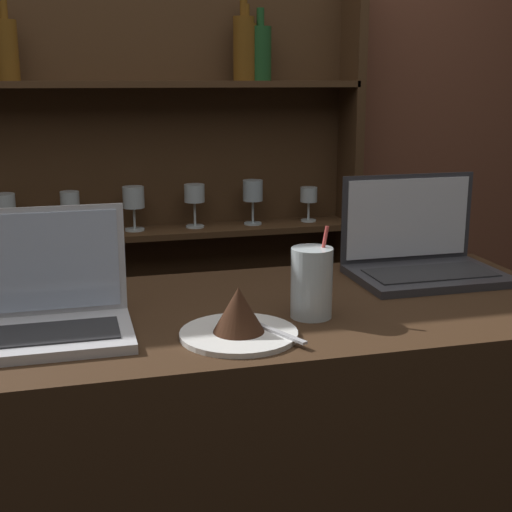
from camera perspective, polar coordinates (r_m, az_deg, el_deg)
back_wall at (r=2.41m, az=-10.37°, el=9.74°), size 7.00×0.06×2.70m
back_shelf at (r=2.39m, az=-9.51°, el=0.93°), size 1.50×0.18×1.88m
laptop_near at (r=1.34m, az=-17.08°, el=-4.03°), size 0.33×0.21×0.22m
laptop_far at (r=1.72m, az=13.03°, el=0.09°), size 0.34×0.24×0.23m
cake_plate at (r=1.28m, az=-1.38°, el=-5.08°), size 0.21×0.21×0.09m
water_glass at (r=1.38m, az=4.47°, el=-2.14°), size 0.08×0.08×0.18m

